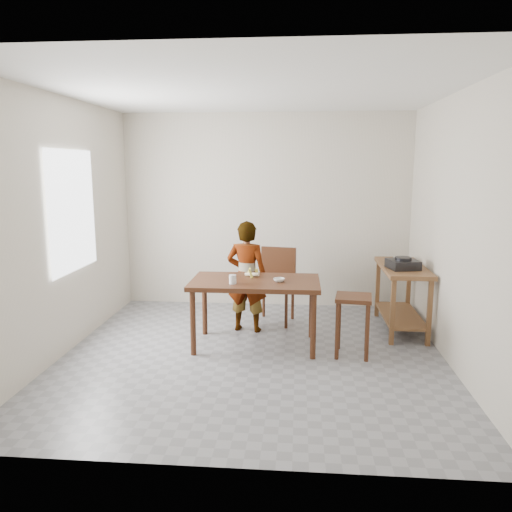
# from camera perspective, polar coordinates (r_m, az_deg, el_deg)

# --- Properties ---
(floor) EXTENTS (4.00, 4.00, 0.04)m
(floor) POSITION_cam_1_polar(r_m,az_deg,el_deg) (5.40, -0.37, -11.49)
(floor) COLOR slate
(floor) RESTS_ON ground
(ceiling) EXTENTS (4.00, 4.00, 0.04)m
(ceiling) POSITION_cam_1_polar(r_m,az_deg,el_deg) (5.06, -0.41, 18.67)
(ceiling) COLOR white
(ceiling) RESTS_ON wall_back
(wall_back) EXTENTS (4.00, 0.04, 2.70)m
(wall_back) POSITION_cam_1_polar(r_m,az_deg,el_deg) (7.05, 1.13, 5.16)
(wall_back) COLOR beige
(wall_back) RESTS_ON ground
(wall_front) EXTENTS (4.00, 0.04, 2.70)m
(wall_front) POSITION_cam_1_polar(r_m,az_deg,el_deg) (3.07, -3.85, -1.66)
(wall_front) COLOR beige
(wall_front) RESTS_ON ground
(wall_left) EXTENTS (0.04, 4.00, 2.70)m
(wall_left) POSITION_cam_1_polar(r_m,az_deg,el_deg) (5.61, -21.45, 3.10)
(wall_left) COLOR beige
(wall_left) RESTS_ON ground
(wall_right) EXTENTS (0.04, 4.00, 2.70)m
(wall_right) POSITION_cam_1_polar(r_m,az_deg,el_deg) (5.26, 22.10, 2.63)
(wall_right) COLOR beige
(wall_right) RESTS_ON ground
(window_pane) EXTENTS (0.02, 1.10, 1.30)m
(window_pane) POSITION_cam_1_polar(r_m,az_deg,el_deg) (5.75, -20.22, 4.85)
(window_pane) COLOR white
(window_pane) RESTS_ON wall_left
(dining_table) EXTENTS (1.40, 0.80, 0.75)m
(dining_table) POSITION_cam_1_polar(r_m,az_deg,el_deg) (5.55, -0.09, -6.55)
(dining_table) COLOR #3F2010
(dining_table) RESTS_ON floor
(prep_counter) EXTENTS (0.50, 1.20, 0.80)m
(prep_counter) POSITION_cam_1_polar(r_m,az_deg,el_deg) (6.32, 16.27, -4.62)
(prep_counter) COLOR brown
(prep_counter) RESTS_ON floor
(child) EXTENTS (0.53, 0.39, 1.34)m
(child) POSITION_cam_1_polar(r_m,az_deg,el_deg) (5.98, -1.06, -2.36)
(child) COLOR white
(child) RESTS_ON floor
(dining_chair) EXTENTS (0.53, 0.53, 0.94)m
(dining_chair) POSITION_cam_1_polar(r_m,az_deg,el_deg) (6.34, 2.14, -3.48)
(dining_chair) COLOR #3F2010
(dining_chair) RESTS_ON floor
(stool) EXTENTS (0.41, 0.41, 0.65)m
(stool) POSITION_cam_1_polar(r_m,az_deg,el_deg) (5.39, 10.99, -7.82)
(stool) COLOR #3F2010
(stool) RESTS_ON floor
(glass_tumbler) EXTENTS (0.09, 0.09, 0.10)m
(glass_tumbler) POSITION_cam_1_polar(r_m,az_deg,el_deg) (5.28, -2.68, -2.67)
(glass_tumbler) COLOR white
(glass_tumbler) RESTS_ON dining_table
(small_bowl) EXTENTS (0.13, 0.13, 0.04)m
(small_bowl) POSITION_cam_1_polar(r_m,az_deg,el_deg) (5.38, 2.64, -2.75)
(small_bowl) COLOR silver
(small_bowl) RESTS_ON dining_table
(banana) EXTENTS (0.22, 0.19, 0.07)m
(banana) POSITION_cam_1_polar(r_m,az_deg,el_deg) (5.61, -0.46, -2.06)
(banana) COLOR #FFE259
(banana) RESTS_ON dining_table
(serving_bowl) EXTENTS (0.27, 0.27, 0.05)m
(serving_bowl) POSITION_cam_1_polar(r_m,az_deg,el_deg) (6.50, 16.27, -0.36)
(serving_bowl) COLOR silver
(serving_bowl) RESTS_ON prep_counter
(gas_burner) EXTENTS (0.38, 0.38, 0.11)m
(gas_burner) POSITION_cam_1_polar(r_m,az_deg,el_deg) (6.03, 16.44, -0.91)
(gas_burner) COLOR black
(gas_burner) RESTS_ON prep_counter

